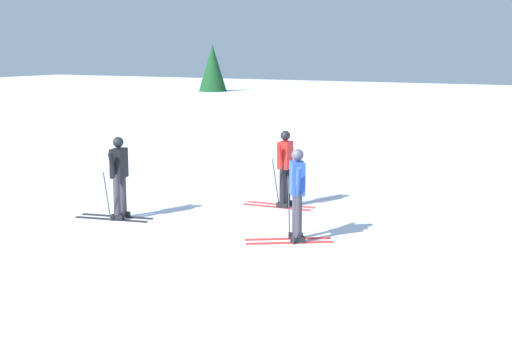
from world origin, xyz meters
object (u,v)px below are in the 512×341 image
object	(u,v)px
skier_red	(285,166)
skier_black	(119,175)
conifer_far_left	(213,80)
skier_blue	(297,192)

from	to	relation	value
skier_red	skier_black	size ratio (longest dim) A/B	1.00
skier_black	conifer_far_left	size ratio (longest dim) A/B	0.48
conifer_far_left	skier_blue	bearing A→B (deg)	-54.05
skier_red	skier_blue	xyz separation A→B (m)	(1.45, -2.49, 0.00)
skier_black	skier_blue	bearing A→B (deg)	1.92
skier_red	skier_black	xyz separation A→B (m)	(-2.51, -2.62, -0.00)
skier_blue	skier_black	bearing A→B (deg)	-178.08
skier_blue	skier_red	bearing A→B (deg)	120.19
skier_red	conifer_far_left	distance (m)	16.67
skier_black	skier_red	bearing A→B (deg)	46.29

